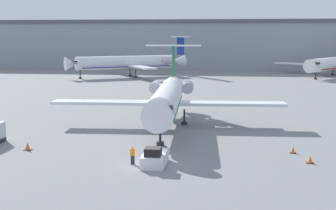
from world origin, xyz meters
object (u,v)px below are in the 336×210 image
(pushback_tug, at_px, (155,158))
(traffic_cone_mid, at_px, (310,160))
(traffic_cone_left, at_px, (28,146))
(traffic_cone_right, at_px, (293,150))
(airplane_parked_far_left, at_px, (129,62))
(airplane_main, at_px, (168,98))
(worker_near_tug, at_px, (133,155))

(pushback_tug, xyz_separation_m, traffic_cone_mid, (13.65, 2.48, -0.33))
(traffic_cone_left, bearing_deg, traffic_cone_right, 5.05)
(pushback_tug, xyz_separation_m, airplane_parked_far_left, (-20.59, 84.24, 3.29))
(airplane_main, relative_size, traffic_cone_mid, 43.07)
(traffic_cone_right, distance_m, traffic_cone_mid, 3.63)
(airplane_main, relative_size, traffic_cone_left, 36.80)
(traffic_cone_left, xyz_separation_m, traffic_cone_right, (25.97, 2.29, -0.06))
(traffic_cone_left, height_order, airplane_parked_far_left, airplane_parked_far_left)
(traffic_cone_right, distance_m, airplane_parked_far_left, 85.11)
(pushback_tug, height_order, worker_near_tug, pushback_tug)
(traffic_cone_right, relative_size, airplane_parked_far_left, 0.02)
(traffic_cone_right, bearing_deg, airplane_parked_far_left, 112.98)
(worker_near_tug, bearing_deg, traffic_cone_mid, 8.94)
(pushback_tug, distance_m, worker_near_tug, 1.97)
(traffic_cone_right, height_order, airplane_parked_far_left, airplane_parked_far_left)
(pushback_tug, distance_m, traffic_cone_mid, 13.88)
(airplane_parked_far_left, bearing_deg, traffic_cone_left, -84.87)
(airplane_main, height_order, worker_near_tug, airplane_main)
(worker_near_tug, xyz_separation_m, airplane_parked_far_left, (-18.63, 84.22, 3.08))
(traffic_cone_left, height_order, traffic_cone_right, traffic_cone_left)
(airplane_main, bearing_deg, traffic_cone_right, -40.53)
(airplane_parked_far_left, bearing_deg, worker_near_tug, -77.53)
(traffic_cone_mid, bearing_deg, traffic_cone_right, 106.81)
(traffic_cone_left, height_order, traffic_cone_mid, traffic_cone_left)
(traffic_cone_right, bearing_deg, airplane_main, 139.47)
(worker_near_tug, distance_m, traffic_cone_mid, 15.82)
(traffic_cone_left, bearing_deg, traffic_cone_mid, -2.50)
(airplane_main, xyz_separation_m, traffic_cone_mid, (14.91, -15.32, -3.27))
(pushback_tug, bearing_deg, traffic_cone_mid, 10.30)
(airplane_main, height_order, airplane_parked_far_left, airplane_parked_far_left)
(airplane_main, relative_size, worker_near_tug, 17.71)
(airplane_main, xyz_separation_m, traffic_cone_left, (-12.11, -14.14, -3.21))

